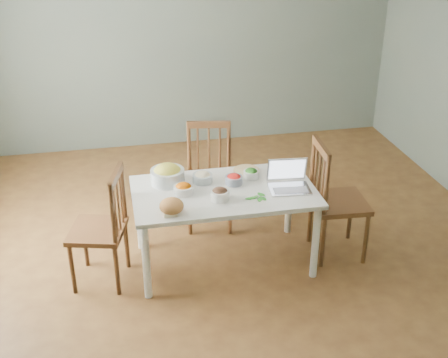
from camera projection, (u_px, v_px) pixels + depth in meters
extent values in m
cube|color=#4F2F17|center=(231.00, 248.00, 5.19)|extent=(5.00, 5.00, 0.00)
cube|color=slate|center=(187.00, 35.00, 6.77)|extent=(5.00, 0.00, 2.70)
cube|color=slate|center=(361.00, 303.00, 2.40)|extent=(5.00, 0.00, 2.70)
ellipsoid|color=#AD6E3A|center=(172.00, 206.00, 4.34)|extent=(0.19, 0.19, 0.12)
cube|color=#F1E6B9|center=(171.00, 215.00, 4.32)|extent=(0.10, 0.03, 0.03)
cylinder|color=tan|center=(246.00, 171.00, 5.00)|extent=(0.29, 0.29, 0.02)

